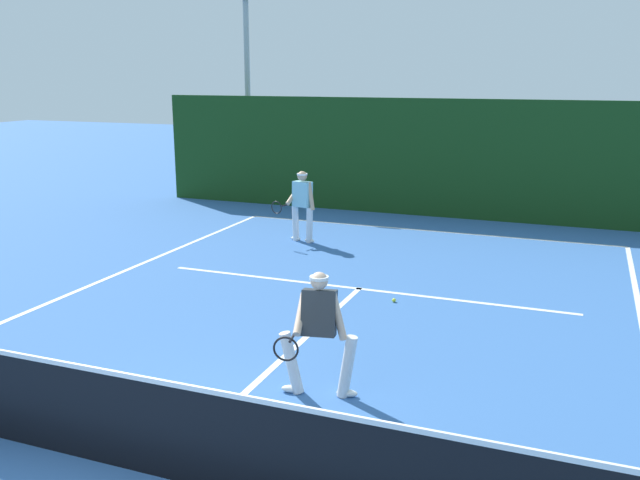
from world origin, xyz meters
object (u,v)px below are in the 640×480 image
player_far (302,203)px  tennis_ball (394,300)px  player_near (318,329)px  light_pole (247,66)px

player_far → tennis_ball: bearing=145.9°
player_near → player_far: player_far is taller
player_near → player_far: bearing=-77.3°
player_near → light_pole: bearing=-71.4°
player_far → light_pole: (-4.35, 5.89, 3.12)m
player_near → light_pole: 15.35m
player_near → player_far: (-3.19, 7.09, 0.06)m
light_pole → tennis_ball: bearing=-51.2°
player_near → light_pole: (-7.54, 12.98, 3.18)m
player_near → player_far: size_ratio=0.95×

